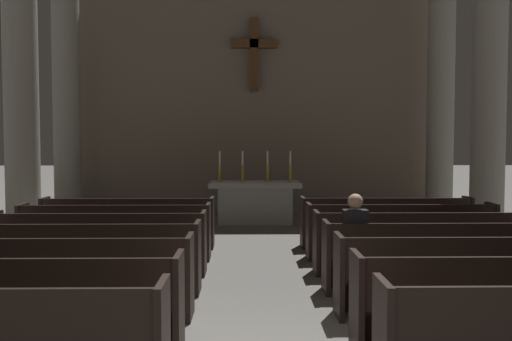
{
  "coord_description": "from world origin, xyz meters",
  "views": [
    {
      "loc": [
        -0.2,
        -4.35,
        2.03
      ],
      "look_at": [
        0.0,
        8.01,
        1.35
      ],
      "focal_mm": 40.22,
      "sensor_mm": 36.0,
      "label": 1
    }
  ],
  "objects_px": {
    "pew_left_row_3": "(51,277)",
    "candlestick_inner_right": "(268,172)",
    "pew_right_row_5": "(419,242)",
    "column_right_third": "(489,81)",
    "pew_left_row_4": "(79,258)",
    "candlestick_outer_right": "(290,172)",
    "column_left_fourth": "(67,92)",
    "pew_left_row_6": "(116,232)",
    "lone_worshipper": "(354,240)",
    "pew_right_row_3": "(475,275)",
    "column_left_third": "(21,80)",
    "altar": "(255,201)",
    "pew_right_row_4": "(443,257)",
    "candlestick_inner_left": "(243,172)",
    "pew_right_row_6": "(401,231)",
    "column_right_fourth": "(441,92)",
    "pew_left_row_5": "(99,243)",
    "pew_right_row_7": "(386,222)",
    "candlestick_outer_left": "(220,172)",
    "pew_left_row_7": "(128,223)",
    "pew_left_row_2": "(13,304)"
  },
  "relations": [
    {
      "from": "pew_left_row_6",
      "to": "candlestick_outer_right",
      "type": "relative_size",
      "value": 4.32
    },
    {
      "from": "pew_left_row_7",
      "to": "lone_worshipper",
      "type": "bearing_deg",
      "value": -40.72
    },
    {
      "from": "pew_right_row_6",
      "to": "candlestick_outer_right",
      "type": "height_order",
      "value": "candlestick_outer_right"
    },
    {
      "from": "pew_left_row_3",
      "to": "candlestick_inner_right",
      "type": "xyz_separation_m",
      "value": [
        2.71,
        7.33,
        0.77
      ]
    },
    {
      "from": "pew_right_row_5",
      "to": "column_right_third",
      "type": "xyz_separation_m",
      "value": [
        2.34,
        3.15,
        2.75
      ]
    },
    {
      "from": "pew_right_row_5",
      "to": "candlestick_outer_left",
      "type": "height_order",
      "value": "candlestick_outer_left"
    },
    {
      "from": "pew_left_row_4",
      "to": "pew_left_row_7",
      "type": "xyz_separation_m",
      "value": [
        0.0,
        3.16,
        0.0
      ]
    },
    {
      "from": "candlestick_outer_left",
      "to": "pew_left_row_4",
      "type": "bearing_deg",
      "value": -103.95
    },
    {
      "from": "altar",
      "to": "pew_right_row_4",
      "type": "bearing_deg",
      "value": -69.0
    },
    {
      "from": "column_left_fourth",
      "to": "pew_left_row_3",
      "type": "bearing_deg",
      "value": -74.04
    },
    {
      "from": "pew_left_row_5",
      "to": "candlestick_outer_right",
      "type": "bearing_deg",
      "value": 58.02
    },
    {
      "from": "pew_left_row_2",
      "to": "pew_right_row_4",
      "type": "height_order",
      "value": "same"
    },
    {
      "from": "pew_left_row_6",
      "to": "pew_right_row_6",
      "type": "bearing_deg",
      "value": 0.0
    },
    {
      "from": "pew_left_row_5",
      "to": "pew_right_row_6",
      "type": "bearing_deg",
      "value": 12.34
    },
    {
      "from": "pew_right_row_3",
      "to": "column_left_third",
      "type": "relative_size",
      "value": 0.48
    },
    {
      "from": "pew_left_row_3",
      "to": "candlestick_outer_left",
      "type": "xyz_separation_m",
      "value": [
        1.56,
        7.33,
        0.77
      ]
    },
    {
      "from": "pew_left_row_3",
      "to": "pew_right_row_4",
      "type": "bearing_deg",
      "value": 12.34
    },
    {
      "from": "pew_left_row_6",
      "to": "lone_worshipper",
      "type": "distance_m",
      "value": 4.18
    },
    {
      "from": "pew_right_row_6",
      "to": "pew_right_row_3",
      "type": "bearing_deg",
      "value": -90.0
    },
    {
      "from": "pew_left_row_7",
      "to": "pew_right_row_7",
      "type": "xyz_separation_m",
      "value": [
        4.82,
        0.0,
        0.0
      ]
    },
    {
      "from": "pew_left_row_6",
      "to": "pew_right_row_3",
      "type": "height_order",
      "value": "same"
    },
    {
      "from": "column_left_fourth",
      "to": "column_right_fourth",
      "type": "xyz_separation_m",
      "value": [
        9.49,
        0.0,
        0.0
      ]
    },
    {
      "from": "pew_left_row_3",
      "to": "candlestick_inner_right",
      "type": "bearing_deg",
      "value": 69.71
    },
    {
      "from": "pew_left_row_4",
      "to": "candlestick_outer_left",
      "type": "bearing_deg",
      "value": 76.05
    },
    {
      "from": "pew_left_row_6",
      "to": "pew_right_row_7",
      "type": "xyz_separation_m",
      "value": [
        4.82,
        1.05,
        0.0
      ]
    },
    {
      "from": "candlestick_outer_right",
      "to": "lone_worshipper",
      "type": "relative_size",
      "value": 0.56
    },
    {
      "from": "pew_left_row_5",
      "to": "candlestick_inner_left",
      "type": "bearing_deg",
      "value": 68.0
    },
    {
      "from": "pew_right_row_4",
      "to": "pew_right_row_7",
      "type": "relative_size",
      "value": 1.0
    },
    {
      "from": "column_right_third",
      "to": "candlestick_outer_right",
      "type": "bearing_deg",
      "value": 152.0
    },
    {
      "from": "pew_left_row_2",
      "to": "column_right_fourth",
      "type": "xyz_separation_m",
      "value": [
        7.15,
        9.24,
        2.75
      ]
    },
    {
      "from": "pew_left_row_4",
      "to": "pew_right_row_5",
      "type": "bearing_deg",
      "value": 12.34
    },
    {
      "from": "pew_right_row_5",
      "to": "pew_left_row_4",
      "type": "bearing_deg",
      "value": -167.66
    },
    {
      "from": "pew_left_row_6",
      "to": "candlestick_outer_left",
      "type": "distance_m",
      "value": 4.51
    },
    {
      "from": "pew_left_row_5",
      "to": "column_left_fourth",
      "type": "bearing_deg",
      "value": 111.06
    },
    {
      "from": "pew_left_row_5",
      "to": "candlestick_outer_left",
      "type": "xyz_separation_m",
      "value": [
        1.56,
        5.22,
        0.77
      ]
    },
    {
      "from": "altar",
      "to": "pew_right_row_3",
      "type": "bearing_deg",
      "value": -71.8
    },
    {
      "from": "pew_right_row_4",
      "to": "candlestick_inner_left",
      "type": "height_order",
      "value": "candlestick_inner_left"
    },
    {
      "from": "pew_left_row_5",
      "to": "candlestick_inner_left",
      "type": "xyz_separation_m",
      "value": [
        2.11,
        5.22,
        0.77
      ]
    },
    {
      "from": "column_left_third",
      "to": "candlestick_outer_left",
      "type": "distance_m",
      "value": 4.84
    },
    {
      "from": "candlestick_outer_left",
      "to": "lone_worshipper",
      "type": "height_order",
      "value": "candlestick_outer_left"
    },
    {
      "from": "pew_right_row_6",
      "to": "candlestick_outer_right",
      "type": "xyz_separation_m",
      "value": [
        -1.56,
        4.16,
        0.77
      ]
    },
    {
      "from": "pew_right_row_7",
      "to": "altar",
      "type": "height_order",
      "value": "altar"
    },
    {
      "from": "pew_right_row_3",
      "to": "candlestick_inner_left",
      "type": "height_order",
      "value": "candlestick_inner_left"
    },
    {
      "from": "pew_left_row_4",
      "to": "pew_right_row_5",
      "type": "xyz_separation_m",
      "value": [
        4.82,
        1.05,
        0.0
      ]
    },
    {
      "from": "pew_right_row_6",
      "to": "altar",
      "type": "distance_m",
      "value": 4.81
    },
    {
      "from": "pew_left_row_4",
      "to": "candlestick_outer_right",
      "type": "xyz_separation_m",
      "value": [
        3.26,
        6.27,
        0.77
      ]
    },
    {
      "from": "pew_right_row_4",
      "to": "pew_left_row_2",
      "type": "bearing_deg",
      "value": -156.37
    },
    {
      "from": "pew_left_row_3",
      "to": "pew_right_row_3",
      "type": "relative_size",
      "value": 1.0
    },
    {
      "from": "pew_right_row_5",
      "to": "candlestick_inner_left",
      "type": "height_order",
      "value": "candlestick_inner_left"
    },
    {
      "from": "pew_left_row_7",
      "to": "column_right_fourth",
      "type": "xyz_separation_m",
      "value": [
        7.15,
        3.97,
        2.75
      ]
    }
  ]
}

